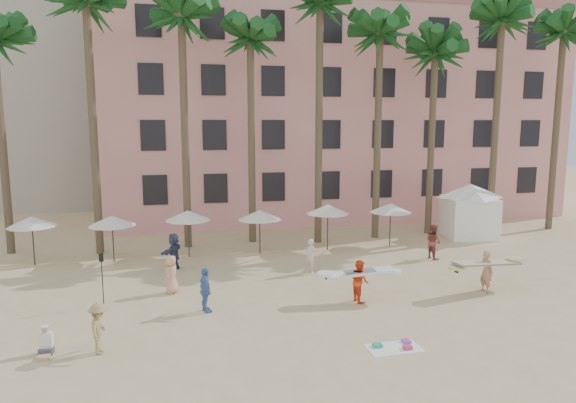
# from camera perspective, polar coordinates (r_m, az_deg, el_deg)

# --- Properties ---
(ground) EXTENTS (120.00, 120.00, 0.00)m
(ground) POSITION_cam_1_polar(r_m,az_deg,el_deg) (18.37, 6.37, -15.25)
(ground) COLOR #D1B789
(ground) RESTS_ON ground
(pink_hotel) EXTENTS (35.00, 14.00, 16.00)m
(pink_hotel) POSITION_cam_1_polar(r_m,az_deg,el_deg) (43.68, 4.53, 9.51)
(pink_hotel) COLOR #F8A097
(pink_hotel) RESTS_ON ground
(palm_row) EXTENTS (44.40, 5.40, 16.30)m
(palm_row) POSITION_cam_1_polar(r_m,az_deg,el_deg) (31.92, -1.25, 18.75)
(palm_row) COLOR brown
(palm_row) RESTS_ON ground
(umbrella_row) EXTENTS (22.50, 2.70, 2.73)m
(umbrella_row) POSITION_cam_1_polar(r_m,az_deg,el_deg) (28.95, -7.09, -1.47)
(umbrella_row) COLOR #332B23
(umbrella_row) RESTS_ON ground
(cabana) EXTENTS (5.17, 5.17, 3.50)m
(cabana) POSITION_cam_1_polar(r_m,az_deg,el_deg) (35.52, 19.53, -0.43)
(cabana) COLOR white
(cabana) RESTS_ON ground
(beach_towel) EXTENTS (1.83, 1.06, 0.14)m
(beach_towel) POSITION_cam_1_polar(r_m,az_deg,el_deg) (18.20, 11.79, -15.52)
(beach_towel) COLOR white
(beach_towel) RESTS_ON ground
(carrier_yellow) EXTENTS (3.53, 1.48, 1.89)m
(carrier_yellow) POSITION_cam_1_polar(r_m,az_deg,el_deg) (24.48, 21.20, -6.98)
(carrier_yellow) COLOR tan
(carrier_yellow) RESTS_ON ground
(carrier_white) EXTENTS (2.92, 0.98, 1.79)m
(carrier_white) POSITION_cam_1_polar(r_m,az_deg,el_deg) (21.94, 7.96, -8.56)
(carrier_white) COLOR #F34019
(carrier_white) RESTS_ON ground
(beachgoers) EXTENTS (17.10, 10.73, 1.92)m
(beachgoers) POSITION_cam_1_polar(r_m,az_deg,el_deg) (23.81, -5.33, -7.21)
(beachgoers) COLOR beige
(beachgoers) RESTS_ON ground
(paddle) EXTENTS (0.18, 0.04, 2.23)m
(paddle) POSITION_cam_1_polar(r_m,az_deg,el_deg) (22.37, -19.97, -7.45)
(paddle) COLOR black
(paddle) RESTS_ON ground
(seated_man) EXTENTS (0.42, 0.73, 0.95)m
(seated_man) POSITION_cam_1_polar(r_m,az_deg,el_deg) (18.97, -25.34, -14.21)
(seated_man) COLOR #3F3F4C
(seated_man) RESTS_ON ground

